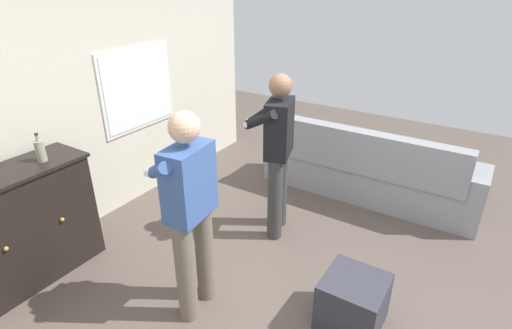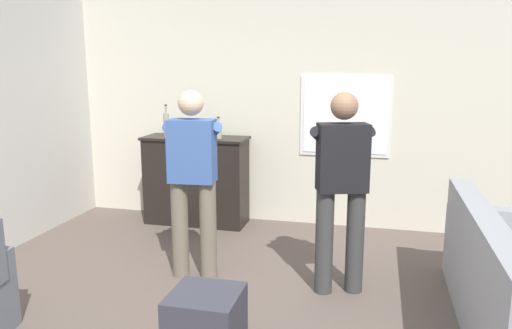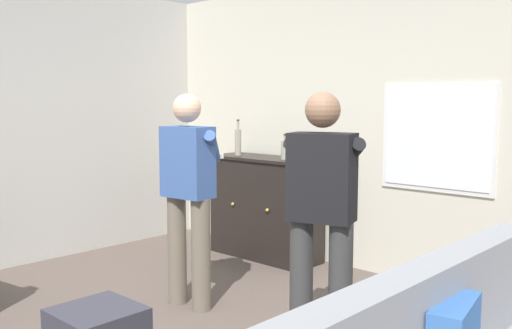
% 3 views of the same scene
% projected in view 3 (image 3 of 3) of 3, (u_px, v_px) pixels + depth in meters
% --- Properties ---
extents(wall_back_with_window, '(5.20, 0.15, 2.80)m').
position_uv_depth(wall_back_with_window, '(373.00, 125.00, 5.36)').
color(wall_back_with_window, beige).
rests_on(wall_back_with_window, ground).
extents(sideboard_cabinet, '(1.24, 0.49, 1.05)m').
position_uv_depth(sideboard_cabinet, '(265.00, 207.00, 5.91)').
color(sideboard_cabinet, black).
rests_on(sideboard_cabinet, ground).
extents(bottle_wine_green, '(0.07, 0.07, 0.38)m').
position_uv_depth(bottle_wine_green, '(238.00, 141.00, 6.03)').
color(bottle_wine_green, gray).
rests_on(bottle_wine_green, sideboard_cabinet).
extents(bottle_liquor_amber, '(0.08, 0.08, 0.25)m').
position_uv_depth(bottle_liquor_amber, '(285.00, 150.00, 5.60)').
color(bottle_liquor_amber, gray).
rests_on(bottle_liquor_amber, sideboard_cabinet).
extents(person_standing_left, '(0.56, 0.49, 1.68)m').
position_uv_depth(person_standing_left, '(189.00, 190.00, 4.44)').
color(person_standing_left, '#6B6051').
rests_on(person_standing_left, ground).
extents(person_standing_right, '(0.53, 0.52, 1.68)m').
position_uv_depth(person_standing_right, '(322.00, 212.00, 3.56)').
color(person_standing_right, '#383838').
rests_on(person_standing_right, ground).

